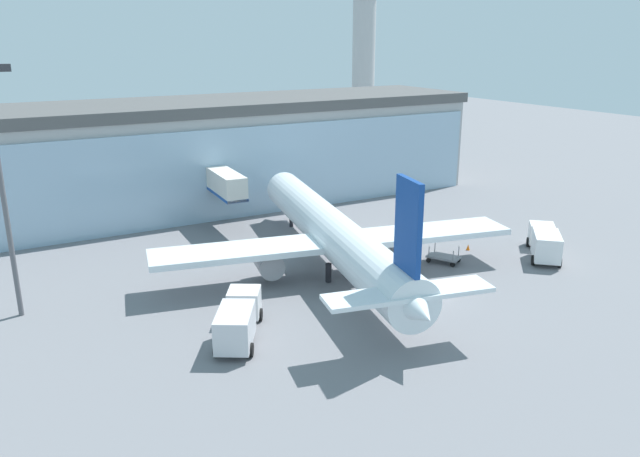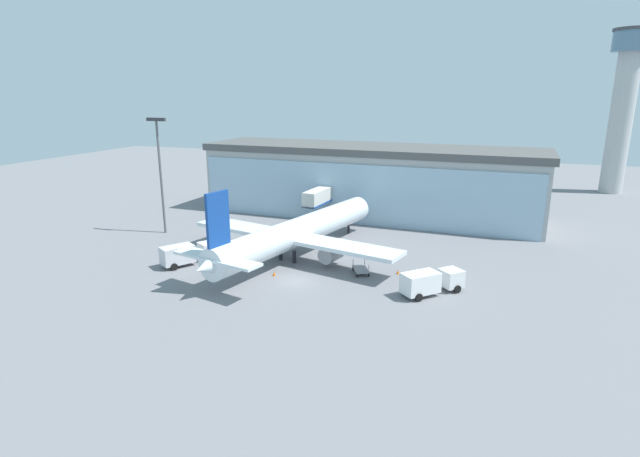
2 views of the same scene
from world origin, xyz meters
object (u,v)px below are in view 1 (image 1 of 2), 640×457
object	(u,v)px
control_tower	(364,33)
baggage_cart	(443,257)
apron_light_mast	(0,173)
safety_cone_wingtip	(468,247)
safety_cone_nose	(386,298)
catering_truck	(238,319)
jet_bridge	(220,181)
airplane	(334,234)
fuel_truck	(545,242)

from	to	relation	value
control_tower	baggage_cart	distance (m)	80.44
apron_light_mast	safety_cone_wingtip	distance (m)	39.86
safety_cone_nose	safety_cone_wingtip	size ratio (longest dim) A/B	1.00
catering_truck	baggage_cart	size ratio (longest dim) A/B	2.28
safety_cone_wingtip	safety_cone_nose	bearing A→B (deg)	-158.04
control_tower	safety_cone_wingtip	size ratio (longest dim) A/B	61.73
jet_bridge	catering_truck	bearing A→B (deg)	164.88
jet_bridge	airplane	xyz separation A→B (m)	(2.57, -18.48, -1.31)
jet_bridge	baggage_cart	world-z (taller)	jet_bridge
baggage_cart	safety_cone_wingtip	xyz separation A→B (m)	(4.30, 1.33, -0.23)
fuel_truck	safety_cone_nose	world-z (taller)	fuel_truck
fuel_truck	safety_cone_wingtip	bearing A→B (deg)	86.09
airplane	safety_cone_wingtip	xyz separation A→B (m)	(13.99, -1.77, -3.11)
baggage_cart	fuel_truck	bearing A→B (deg)	-140.31
control_tower	baggage_cart	size ratio (longest dim) A/B	10.54
catering_truck	safety_cone_nose	distance (m)	12.20
catering_truck	safety_cone_wingtip	size ratio (longest dim) A/B	13.34
airplane	apron_light_mast	bearing A→B (deg)	93.05
safety_cone_nose	fuel_truck	bearing A→B (deg)	1.77
safety_cone_nose	control_tower	bearing A→B (deg)	56.24
safety_cone_wingtip	control_tower	bearing A→B (deg)	62.70
fuel_truck	safety_cone_nose	bearing A→B (deg)	136.10
fuel_truck	baggage_cart	size ratio (longest dim) A/B	2.10
apron_light_mast	safety_cone_nose	bearing A→B (deg)	-26.22
jet_bridge	apron_light_mast	bearing A→B (deg)	128.23
control_tower	airplane	bearing A→B (deg)	-126.73
jet_bridge	baggage_cart	distance (m)	25.17
airplane	catering_truck	xyz separation A→B (m)	(-12.02, -7.12, -1.92)
apron_light_mast	baggage_cart	size ratio (longest dim) A/B	5.48
baggage_cart	airplane	bearing A→B (deg)	44.79
airplane	baggage_cart	bearing A→B (deg)	-94.05
control_tower	fuel_truck	xyz separation A→B (m)	(-29.85, -71.55, -18.38)
jet_bridge	fuel_truck	world-z (taller)	jet_bridge
safety_cone_nose	catering_truck	bearing A→B (deg)	178.84
control_tower	catering_truck	bearing A→B (deg)	-130.02
apron_light_mast	baggage_cart	xyz separation A→B (m)	(33.70, -7.61, -10.05)
catering_truck	baggage_cart	bearing A→B (deg)	-46.97
catering_truck	baggage_cart	xyz separation A→B (m)	(21.72, 4.02, -0.97)
fuel_truck	safety_cone_wingtip	distance (m)	6.84
apron_light_mast	control_tower	bearing A→B (deg)	39.79
airplane	safety_cone_nose	bearing A→B (deg)	-165.43
catering_truck	airplane	bearing A→B (deg)	-26.83
control_tower	safety_cone_nose	xyz separation A→B (m)	(-48.21, -72.12, -19.57)
airplane	jet_bridge	bearing A→B (deg)	21.63
catering_truck	safety_cone_nose	bearing A→B (deg)	-58.62
fuel_truck	apron_light_mast	bearing A→B (deg)	119.42
jet_bridge	control_tower	distance (m)	70.43
apron_light_mast	safety_cone_nose	xyz separation A→B (m)	(24.12, -11.88, -10.28)
safety_cone_nose	safety_cone_wingtip	world-z (taller)	same
jet_bridge	control_tower	world-z (taller)	control_tower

